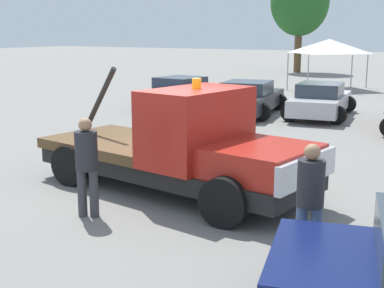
% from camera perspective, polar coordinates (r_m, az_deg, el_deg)
% --- Properties ---
extents(ground_plane, '(160.00, 160.00, 0.00)m').
position_cam_1_polar(ground_plane, '(11.28, -2.19, -4.96)').
color(ground_plane, gray).
extents(tow_truck, '(6.41, 3.02, 2.51)m').
position_cam_1_polar(tow_truck, '(10.80, -0.70, -0.56)').
color(tow_truck, black).
rests_on(tow_truck, ground).
extents(person_near_truck, '(0.39, 0.39, 1.75)m').
position_cam_1_polar(person_near_truck, '(7.76, 12.50, -5.35)').
color(person_near_truck, '#475B84').
rests_on(person_near_truck, ground).
extents(person_at_hood, '(0.40, 0.40, 1.80)m').
position_cam_1_polar(person_at_hood, '(9.63, -11.17, -1.73)').
color(person_at_hood, '#38383D').
rests_on(person_at_hood, ground).
extents(parked_car_navy, '(2.74, 4.52, 1.34)m').
position_cam_1_polar(parked_car_navy, '(23.44, -1.01, 5.52)').
color(parked_car_navy, navy).
rests_on(parked_car_navy, ground).
extents(parked_car_charcoal, '(3.02, 4.84, 1.34)m').
position_cam_1_polar(parked_car_charcoal, '(21.55, 6.02, 4.89)').
color(parked_car_charcoal, '#2D2D33').
rests_on(parked_car_charcoal, ground).
extents(parked_car_silver, '(2.80, 4.81, 1.34)m').
position_cam_1_polar(parked_car_silver, '(21.31, 13.54, 4.54)').
color(parked_car_silver, '#B7B7BC').
rests_on(parked_car_silver, ground).
extents(canopy_tent_white, '(3.63, 3.63, 2.83)m').
position_cam_1_polar(canopy_tent_white, '(31.83, 14.45, 10.07)').
color(canopy_tent_white, '#9E9EA3').
rests_on(canopy_tent_white, ground).
extents(tree_left, '(4.60, 4.60, 8.21)m').
position_cam_1_polar(tree_left, '(44.37, 11.42, 14.62)').
color(tree_left, brown).
rests_on(tree_left, ground).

